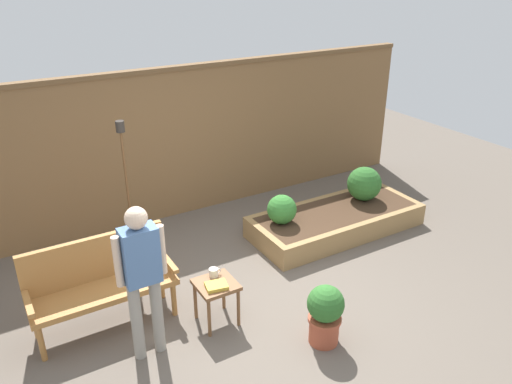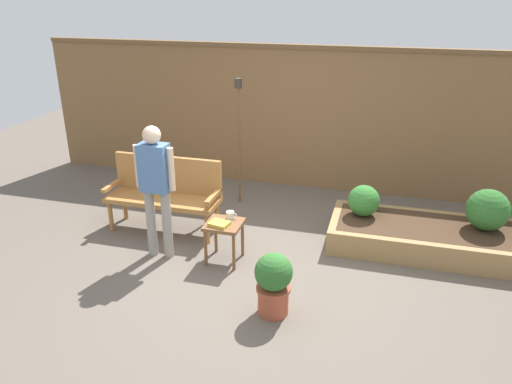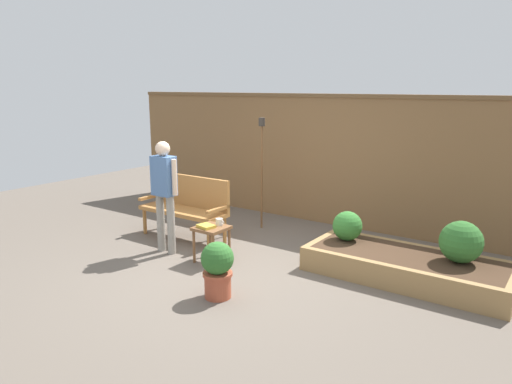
# 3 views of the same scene
# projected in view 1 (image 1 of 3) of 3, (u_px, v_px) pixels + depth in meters

# --- Properties ---
(ground_plane) EXTENTS (14.00, 14.00, 0.00)m
(ground_plane) POSITION_uv_depth(u_px,v_px,m) (254.00, 312.00, 5.45)
(ground_plane) COLOR #60564C
(fence_back) EXTENTS (8.40, 0.14, 2.16)m
(fence_back) POSITION_uv_depth(u_px,v_px,m) (159.00, 146.00, 7.03)
(fence_back) COLOR brown
(fence_back) RESTS_ON ground_plane
(garden_bench) EXTENTS (1.44, 0.48, 0.94)m
(garden_bench) POSITION_uv_depth(u_px,v_px,m) (100.00, 277.00, 5.10)
(garden_bench) COLOR #A87038
(garden_bench) RESTS_ON ground_plane
(side_table) EXTENTS (0.40, 0.40, 0.48)m
(side_table) POSITION_uv_depth(u_px,v_px,m) (216.00, 290.00, 5.14)
(side_table) COLOR brown
(side_table) RESTS_ON ground_plane
(cup_on_table) EXTENTS (0.13, 0.09, 0.09)m
(cup_on_table) POSITION_uv_depth(u_px,v_px,m) (214.00, 272.00, 5.20)
(cup_on_table) COLOR silver
(cup_on_table) RESTS_ON side_table
(book_on_table) EXTENTS (0.24, 0.20, 0.04)m
(book_on_table) POSITION_uv_depth(u_px,v_px,m) (216.00, 286.00, 5.03)
(book_on_table) COLOR gold
(book_on_table) RESTS_ON side_table
(potted_boxwood) EXTENTS (0.36, 0.36, 0.64)m
(potted_boxwood) POSITION_uv_depth(u_px,v_px,m) (325.00, 313.00, 4.89)
(potted_boxwood) COLOR #A84C33
(potted_boxwood) RESTS_ON ground_plane
(raised_planter_bed) EXTENTS (2.40, 1.00, 0.30)m
(raised_planter_bed) POSITION_uv_depth(u_px,v_px,m) (336.00, 221.00, 7.03)
(raised_planter_bed) COLOR #997547
(raised_planter_bed) RESTS_ON ground_plane
(shrub_near_bench) EXTENTS (0.39, 0.39, 0.39)m
(shrub_near_bench) POSITION_uv_depth(u_px,v_px,m) (282.00, 209.00, 6.58)
(shrub_near_bench) COLOR brown
(shrub_near_bench) RESTS_ON raised_planter_bed
(shrub_far_corner) EXTENTS (0.49, 0.49, 0.49)m
(shrub_far_corner) POSITION_uv_depth(u_px,v_px,m) (364.00, 184.00, 7.20)
(shrub_far_corner) COLOR brown
(shrub_far_corner) RESTS_ON raised_planter_bed
(tiki_torch) EXTENTS (0.10, 0.10, 1.79)m
(tiki_torch) POSITION_uv_depth(u_px,v_px,m) (125.00, 168.00, 5.94)
(tiki_torch) COLOR brown
(tiki_torch) RESTS_ON ground_plane
(person_by_bench) EXTENTS (0.47, 0.20, 1.56)m
(person_by_bench) POSITION_uv_depth(u_px,v_px,m) (142.00, 271.00, 4.50)
(person_by_bench) COLOR gray
(person_by_bench) RESTS_ON ground_plane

